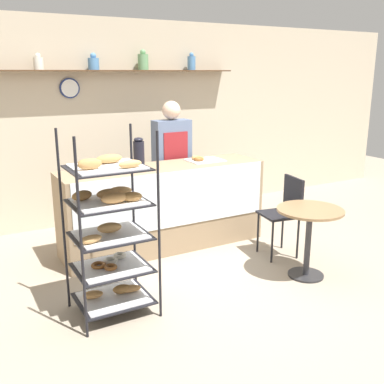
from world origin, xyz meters
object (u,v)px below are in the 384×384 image
at_px(person_worker, 172,161).
at_px(coffee_carafe, 139,153).
at_px(pastry_rack, 110,228).
at_px(cafe_table, 309,226).
at_px(donut_tray_counter, 202,159).
at_px(cafe_chair, 286,207).

height_order(person_worker, coffee_carafe, person_worker).
bearing_deg(pastry_rack, cafe_table, -8.47).
distance_m(cafe_table, donut_tray_counter, 1.60).
bearing_deg(coffee_carafe, cafe_chair, -35.28).
xyz_separation_m(cafe_table, cafe_chair, (0.17, 0.56, 0.02)).
bearing_deg(cafe_table, pastry_rack, 171.53).
bearing_deg(donut_tray_counter, cafe_chair, -59.59).
relative_size(cafe_table, cafe_chair, 0.80).
bearing_deg(cafe_chair, person_worker, -143.02).
distance_m(pastry_rack, cafe_table, 1.99).
distance_m(person_worker, cafe_chair, 1.59).
xyz_separation_m(cafe_chair, coffee_carafe, (-1.35, 0.95, 0.59)).
relative_size(pastry_rack, person_worker, 0.95).
height_order(pastry_rack, coffee_carafe, pastry_rack).
bearing_deg(donut_tray_counter, cafe_table, -75.98).
height_order(cafe_chair, donut_tray_counter, donut_tray_counter).
bearing_deg(coffee_carafe, donut_tray_counter, -1.79).
bearing_deg(person_worker, cafe_table, -74.01).
distance_m(pastry_rack, donut_tray_counter, 1.99).
distance_m(cafe_table, cafe_chair, 0.58).
relative_size(person_worker, donut_tray_counter, 3.98).
distance_m(pastry_rack, person_worker, 2.16).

